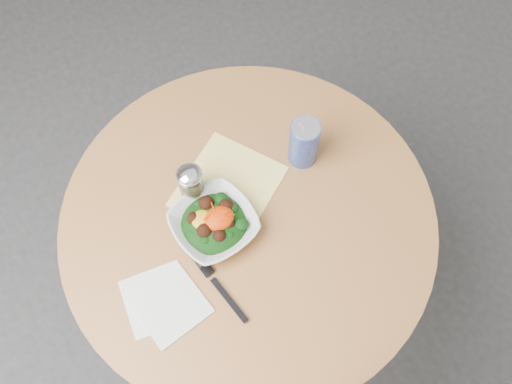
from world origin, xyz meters
The scene contains 8 objects.
ground centered at (0.00, 0.00, 0.00)m, with size 6.00×6.00×0.00m, color #303033.
table centered at (0.00, 0.00, 0.55)m, with size 0.90×0.90×0.75m.
cloth_napkin centered at (0.00, 0.10, 0.75)m, with size 0.23×0.21×0.00m, color yellow.
paper_napkins centered at (-0.26, -0.09, 0.75)m, with size 0.18×0.19×0.00m.
salad_bowl centered at (-0.08, 0.02, 0.78)m, with size 0.21×0.21×0.07m.
fork centered at (-0.14, -0.11, 0.76)m, with size 0.05×0.20×0.00m.
spice_shaker centered at (-0.09, 0.12, 0.81)m, with size 0.06×0.06×0.11m.
beverage_can centered at (0.20, 0.08, 0.82)m, with size 0.07×0.07×0.14m.
Camera 1 is at (-0.24, -0.48, 2.00)m, focal length 40.00 mm.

